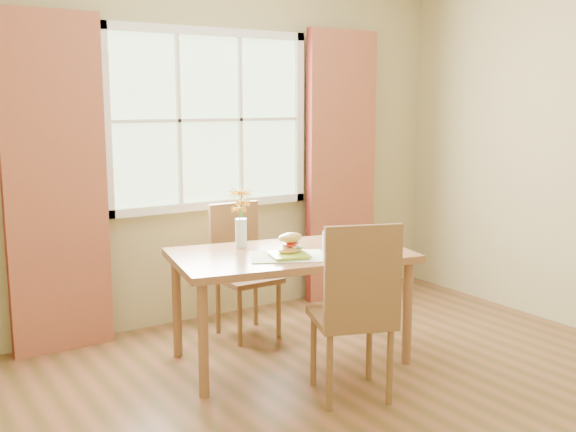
{
  "coord_description": "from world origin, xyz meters",
  "views": [
    {
      "loc": [
        -2.22,
        -2.64,
        1.64
      ],
      "look_at": [
        -0.03,
        0.75,
        0.95
      ],
      "focal_mm": 42.0,
      "sensor_mm": 36.0,
      "label": 1
    }
  ],
  "objects_px": {
    "water_glass": "(330,243)",
    "dining_table": "(290,263)",
    "chair_far": "(242,263)",
    "flower_vase": "(241,212)",
    "chair_near": "(356,305)",
    "croissant_sandwich": "(290,243)"
  },
  "relations": [
    {
      "from": "chair_far",
      "to": "water_glass",
      "type": "xyz_separation_m",
      "value": [
        0.19,
        -0.78,
        0.27
      ]
    },
    {
      "from": "chair_near",
      "to": "flower_vase",
      "type": "height_order",
      "value": "flower_vase"
    },
    {
      "from": "dining_table",
      "to": "croissant_sandwich",
      "type": "xyz_separation_m",
      "value": [
        -0.07,
        -0.1,
        0.15
      ]
    },
    {
      "from": "chair_far",
      "to": "flower_vase",
      "type": "relative_size",
      "value": 2.42
    },
    {
      "from": "water_glass",
      "to": "chair_near",
      "type": "bearing_deg",
      "value": -112.04
    },
    {
      "from": "dining_table",
      "to": "chair_near",
      "type": "relative_size",
      "value": 1.57
    },
    {
      "from": "dining_table",
      "to": "water_glass",
      "type": "xyz_separation_m",
      "value": [
        0.19,
        -0.15,
        0.14
      ]
    },
    {
      "from": "chair_far",
      "to": "croissant_sandwich",
      "type": "relative_size",
      "value": 4.99
    },
    {
      "from": "croissant_sandwich",
      "to": "water_glass",
      "type": "height_order",
      "value": "croissant_sandwich"
    },
    {
      "from": "dining_table",
      "to": "chair_near",
      "type": "bearing_deg",
      "value": -81.32
    },
    {
      "from": "flower_vase",
      "to": "chair_far",
      "type": "bearing_deg",
      "value": 60.75
    },
    {
      "from": "dining_table",
      "to": "chair_near",
      "type": "xyz_separation_m",
      "value": [
        -0.03,
        -0.7,
        -0.08
      ]
    },
    {
      "from": "chair_far",
      "to": "flower_vase",
      "type": "xyz_separation_m",
      "value": [
        -0.19,
        -0.34,
        0.43
      ]
    },
    {
      "from": "chair_near",
      "to": "water_glass",
      "type": "xyz_separation_m",
      "value": [
        0.22,
        0.55,
        0.22
      ]
    },
    {
      "from": "chair_far",
      "to": "croissant_sandwich",
      "type": "height_order",
      "value": "chair_far"
    },
    {
      "from": "flower_vase",
      "to": "chair_near",
      "type": "bearing_deg",
      "value": -80.63
    },
    {
      "from": "croissant_sandwich",
      "to": "dining_table",
      "type": "bearing_deg",
      "value": 49.07
    },
    {
      "from": "chair_far",
      "to": "water_glass",
      "type": "height_order",
      "value": "chair_far"
    },
    {
      "from": "dining_table",
      "to": "chair_far",
      "type": "relative_size",
      "value": 1.71
    },
    {
      "from": "water_glass",
      "to": "flower_vase",
      "type": "height_order",
      "value": "flower_vase"
    },
    {
      "from": "water_glass",
      "to": "dining_table",
      "type": "bearing_deg",
      "value": 141.26
    },
    {
      "from": "chair_near",
      "to": "chair_far",
      "type": "distance_m",
      "value": 1.33
    }
  ]
}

